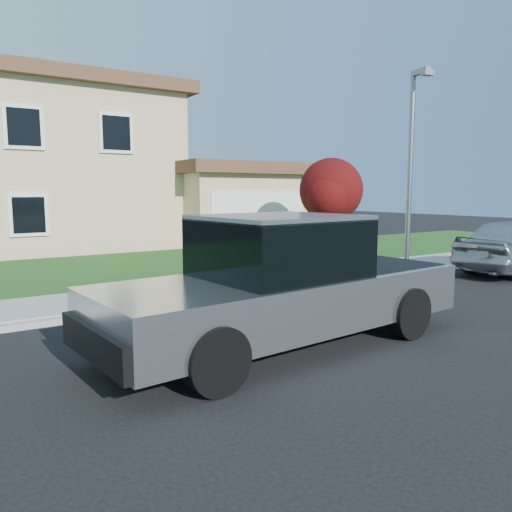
{
  "coord_description": "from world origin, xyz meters",
  "views": [
    {
      "loc": [
        -5.11,
        -6.52,
        2.41
      ],
      "look_at": [
        0.02,
        1.31,
        1.2
      ],
      "focal_mm": 35.0,
      "sensor_mm": 36.0,
      "label": 1
    }
  ],
  "objects_px": {
    "woman": "(297,269)",
    "trash_bin": "(246,265)",
    "ornamental_tree": "(331,193)",
    "pickup_truck": "(285,285)",
    "street_lamp": "(411,166)"
  },
  "relations": [
    {
      "from": "pickup_truck",
      "to": "ornamental_tree",
      "type": "xyz_separation_m",
      "value": [
        7.8,
        7.69,
        1.4
      ]
    },
    {
      "from": "ornamental_tree",
      "to": "trash_bin",
      "type": "bearing_deg",
      "value": -146.33
    },
    {
      "from": "woman",
      "to": "ornamental_tree",
      "type": "distance_m",
      "value": 9.18
    },
    {
      "from": "pickup_truck",
      "to": "street_lamp",
      "type": "xyz_separation_m",
      "value": [
        5.63,
        2.29,
        2.09
      ]
    },
    {
      "from": "ornamental_tree",
      "to": "trash_bin",
      "type": "relative_size",
      "value": 3.12
    },
    {
      "from": "ornamental_tree",
      "to": "trash_bin",
      "type": "xyz_separation_m",
      "value": [
        -6.37,
        -4.24,
        -1.63
      ]
    },
    {
      "from": "ornamental_tree",
      "to": "street_lamp",
      "type": "height_order",
      "value": "street_lamp"
    },
    {
      "from": "woman",
      "to": "trash_bin",
      "type": "bearing_deg",
      "value": -99.42
    },
    {
      "from": "pickup_truck",
      "to": "trash_bin",
      "type": "height_order",
      "value": "pickup_truck"
    },
    {
      "from": "ornamental_tree",
      "to": "street_lamp",
      "type": "relative_size",
      "value": 0.66
    },
    {
      "from": "woman",
      "to": "trash_bin",
      "type": "relative_size",
      "value": 1.72
    },
    {
      "from": "woman",
      "to": "ornamental_tree",
      "type": "bearing_deg",
      "value": -141.56
    },
    {
      "from": "trash_bin",
      "to": "pickup_truck",
      "type": "bearing_deg",
      "value": -92.49
    },
    {
      "from": "woman",
      "to": "street_lamp",
      "type": "distance_m",
      "value": 4.91
    },
    {
      "from": "street_lamp",
      "to": "trash_bin",
      "type": "bearing_deg",
      "value": 178.39
    }
  ]
}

